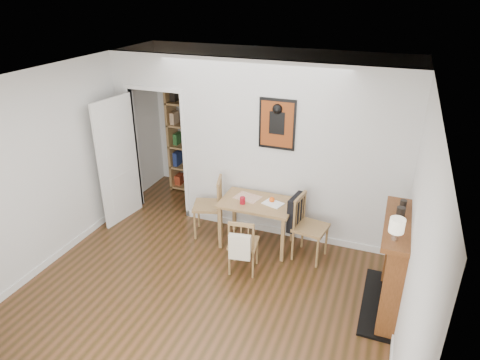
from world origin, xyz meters
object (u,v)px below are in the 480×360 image
at_px(fireplace, 395,263).
at_px(notebook, 273,203).
at_px(ceramic_jar_b, 403,204).
at_px(ceramic_jar_a, 401,212).
at_px(bookshelf, 193,137).
at_px(chair_front, 243,244).
at_px(orange_fruit, 272,200).
at_px(chair_right, 309,227).
at_px(dining_table, 257,207).
at_px(mantel_lamp, 397,227).
at_px(red_glass, 243,200).
at_px(chair_left, 208,206).

bearing_deg(fireplace, notebook, 156.75).
height_order(fireplace, ceramic_jar_b, ceramic_jar_b).
bearing_deg(ceramic_jar_a, bookshelf, 151.41).
relative_size(chair_front, orange_fruit, 10.33).
relative_size(orange_fruit, notebook, 0.29).
bearing_deg(notebook, chair_right, -6.26).
bearing_deg(ceramic_jar_a, ceramic_jar_b, 84.80).
bearing_deg(dining_table, ceramic_jar_b, -10.72).
distance_m(chair_right, fireplace, 1.31).
height_order(chair_front, bookshelf, bookshelf).
bearing_deg(mantel_lamp, chair_right, 135.33).
xyz_separation_m(red_glass, notebook, (0.40, 0.14, -0.04)).
relative_size(chair_front, ceramic_jar_a, 7.08).
xyz_separation_m(fireplace, ceramic_jar_b, (-0.01, 0.35, 0.59)).
xyz_separation_m(chair_right, mantel_lamp, (1.06, -1.05, 0.83)).
relative_size(chair_left, chair_right, 1.00).
relative_size(red_glass, mantel_lamp, 0.42).
distance_m(chair_right, red_glass, 0.99).
distance_m(bookshelf, red_glass, 2.11).
height_order(chair_left, fireplace, fireplace).
height_order(red_glass, ceramic_jar_a, ceramic_jar_a).
bearing_deg(chair_left, dining_table, -1.95).
bearing_deg(ceramic_jar_a, mantel_lamp, -93.89).
bearing_deg(chair_left, mantel_lamp, -23.17).
xyz_separation_m(chair_right, ceramic_jar_a, (1.09, -0.54, 0.74)).
height_order(red_glass, ceramic_jar_b, ceramic_jar_b).
bearing_deg(dining_table, notebook, 3.14).
bearing_deg(mantel_lamp, orange_fruit, 144.85).
bearing_deg(orange_fruit, chair_left, -178.25).
relative_size(chair_right, chair_front, 1.14).
bearing_deg(ceramic_jar_b, chair_left, 171.83).
xyz_separation_m(chair_right, ceramic_jar_b, (1.11, -0.31, 0.73)).
relative_size(chair_front, fireplace, 0.65).
relative_size(notebook, ceramic_jar_b, 2.79).
xyz_separation_m(chair_right, red_glass, (-0.95, -0.08, 0.28)).
distance_m(dining_table, ceramic_jar_b, 2.01).
bearing_deg(dining_table, orange_fruit, 16.24).
relative_size(chair_left, bookshelf, 0.44).
distance_m(orange_fruit, ceramic_jar_a, 1.85).
relative_size(dining_table, chair_right, 1.11).
height_order(fireplace, ceramic_jar_a, ceramic_jar_a).
relative_size(bookshelf, mantel_lamp, 8.72).
xyz_separation_m(chair_left, ceramic_jar_a, (2.66, -0.62, 0.75)).
distance_m(chair_left, ceramic_jar_b, 2.80).
bearing_deg(chair_front, red_glass, 111.52).
relative_size(chair_left, ceramic_jar_a, 8.12).
distance_m(chair_front, orange_fruit, 0.80).
distance_m(bookshelf, ceramic_jar_b, 3.94).
distance_m(fireplace, notebook, 1.82).
bearing_deg(red_glass, notebook, 19.66).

